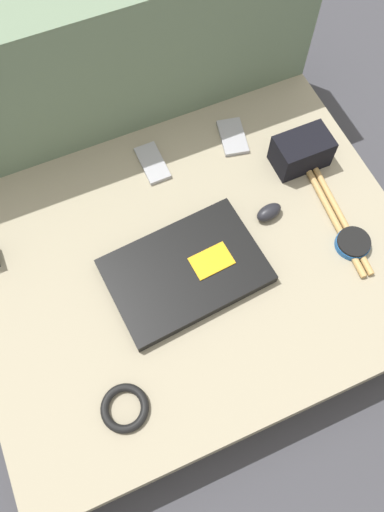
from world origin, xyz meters
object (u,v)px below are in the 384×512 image
(phone_silver, at_px, (233,137))
(phone_black, at_px, (152,163))
(computer_mouse, at_px, (269,212))
(laptop, at_px, (186,271))
(speaker_puck, at_px, (353,243))
(camera_pouch, at_px, (301,151))

(phone_silver, xyz_separation_m, phone_black, (-0.22, 0.01, 0.00))
(computer_mouse, bearing_deg, phone_silver, 75.83)
(laptop, xyz_separation_m, phone_silver, (0.26, 0.30, -0.01))
(laptop, bearing_deg, phone_black, 77.90)
(speaker_puck, height_order, phone_black, speaker_puck)
(computer_mouse, xyz_separation_m, phone_silver, (0.02, 0.24, -0.01))
(computer_mouse, relative_size, speaker_puck, 0.88)
(speaker_puck, distance_m, phone_black, 0.52)
(phone_silver, relative_size, camera_pouch, 0.89)
(speaker_puck, xyz_separation_m, phone_silver, (-0.12, 0.39, -0.01))
(speaker_puck, distance_m, camera_pouch, 0.26)
(phone_black, bearing_deg, phone_silver, -2.26)
(computer_mouse, xyz_separation_m, speaker_puck, (0.14, -0.15, -0.01))
(phone_silver, bearing_deg, speaker_puck, -60.32)
(laptop, height_order, speaker_puck, laptop)
(computer_mouse, distance_m, camera_pouch, 0.18)
(laptop, bearing_deg, phone_silver, 44.41)
(phone_black, bearing_deg, laptop, -98.02)
(phone_black, relative_size, camera_pouch, 0.85)
(laptop, xyz_separation_m, computer_mouse, (0.24, 0.06, 0.00))
(computer_mouse, height_order, speaker_puck, computer_mouse)
(laptop, bearing_deg, speaker_puck, -17.83)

